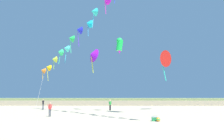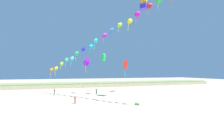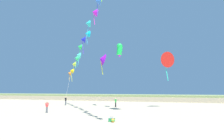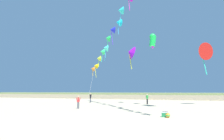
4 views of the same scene
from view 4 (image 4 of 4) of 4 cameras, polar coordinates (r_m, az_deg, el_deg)
The scene contains 11 objects.
ground_plane at distance 14.84m, azimuth -2.78°, elevation -14.31°, with size 240.00×240.00×0.00m, color tan.
dune_ridge at distance 56.53m, azimuth 14.82°, elevation -7.18°, with size 120.00×11.95×1.69m.
person_near_left at distance 38.13m, azimuth -6.17°, elevation -7.74°, with size 0.23×0.60×1.72m.
person_near_right at distance 25.15m, azimuth -9.62°, elevation -8.79°, with size 0.48×0.40×1.56m.
person_mid_center at distance 33.52m, azimuth 10.03°, elevation -7.97°, with size 0.54×0.38×1.67m.
kite_banner_string at distance 27.76m, azimuth 3.59°, elevation 18.08°, with size 23.74×28.07×20.94m.
large_kite_low_lead at distance 31.80m, azimuth 11.55°, elevation 8.21°, with size 1.26×1.10×2.42m.
large_kite_mid_trail at distance 35.21m, azimuth 24.75°, elevation 4.78°, with size 2.86×2.55×5.18m.
large_kite_outer_drift at distance 35.33m, azimuth 5.29°, elevation 5.05°, with size 2.56×2.75×4.23m.
beach_cooler at distance 17.44m, azimuth 14.99°, elevation -12.18°, with size 0.58×0.41×0.46m.
beach_ball at distance 17.10m, azimuth 15.65°, elevation -12.40°, with size 0.36×0.36×0.36m.
Camera 4 is at (5.82, -13.49, 2.13)m, focal length 32.00 mm.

